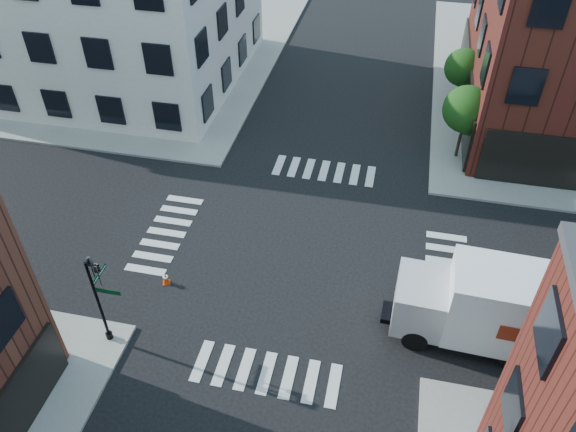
{
  "coord_description": "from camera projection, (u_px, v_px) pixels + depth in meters",
  "views": [
    {
      "loc": [
        3.56,
        -19.39,
        19.31
      ],
      "look_at": [
        -0.58,
        -0.26,
        2.5
      ],
      "focal_mm": 35.0,
      "sensor_mm": 36.0,
      "label": 1
    }
  ],
  "objects": [
    {
      "name": "sidewalk_nw",
      "position": [
        102.0,
        41.0,
        46.43
      ],
      "size": [
        30.0,
        30.0,
        0.15
      ],
      "primitive_type": "cube",
      "color": "gray",
      "rests_on": "ground"
    },
    {
      "name": "traffic_cone",
      "position": [
        166.0,
        279.0,
        25.82
      ],
      "size": [
        0.43,
        0.43,
        0.62
      ],
      "rotation": [
        0.0,
        0.0,
        0.35
      ],
      "color": "#D03A09",
      "rests_on": "ground"
    },
    {
      "name": "tree_near",
      "position": [
        467.0,
        112.0,
        31.65
      ],
      "size": [
        2.69,
        2.69,
        4.49
      ],
      "color": "black",
      "rests_on": "ground"
    },
    {
      "name": "box_truck",
      "position": [
        507.0,
        311.0,
        22.17
      ],
      "size": [
        8.69,
        2.92,
        3.89
      ],
      "rotation": [
        0.0,
        0.0,
        -0.04
      ],
      "color": "white",
      "rests_on": "ground"
    },
    {
      "name": "tree_far",
      "position": [
        464.0,
        69.0,
        36.29
      ],
      "size": [
        2.43,
        2.43,
        4.07
      ],
      "color": "black",
      "rests_on": "ground"
    },
    {
      "name": "ground",
      "position": [
        301.0,
        253.0,
        27.53
      ],
      "size": [
        120.0,
        120.0,
        0.0
      ],
      "primitive_type": "plane",
      "color": "black",
      "rests_on": "ground"
    },
    {
      "name": "signal_pole",
      "position": [
        99.0,
        292.0,
        21.8
      ],
      "size": [
        1.29,
        1.24,
        4.6
      ],
      "color": "black",
      "rests_on": "ground"
    }
  ]
}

